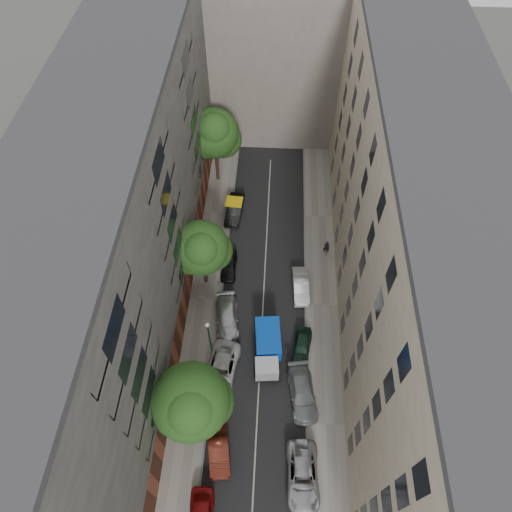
# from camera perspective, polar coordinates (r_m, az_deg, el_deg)

# --- Properties ---
(ground) EXTENTS (120.00, 120.00, 0.00)m
(ground) POSITION_cam_1_polar(r_m,az_deg,el_deg) (43.41, 0.90, -5.83)
(ground) COLOR #4C4C49
(ground) RESTS_ON ground
(road_surface) EXTENTS (8.00, 44.00, 0.02)m
(road_surface) POSITION_cam_1_polar(r_m,az_deg,el_deg) (43.40, 0.90, -5.82)
(road_surface) COLOR black
(road_surface) RESTS_ON ground
(sidewalk_left) EXTENTS (3.00, 44.00, 0.15)m
(sidewalk_left) POSITION_cam_1_polar(r_m,az_deg,el_deg) (43.76, -6.34, -5.40)
(sidewalk_left) COLOR gray
(sidewalk_left) RESTS_ON ground
(sidewalk_right) EXTENTS (3.00, 44.00, 0.15)m
(sidewalk_right) POSITION_cam_1_polar(r_m,az_deg,el_deg) (43.63, 8.18, -6.06)
(sidewalk_right) COLOR gray
(sidewalk_right) RESTS_ON ground
(building_left) EXTENTS (8.00, 44.00, 20.00)m
(building_left) POSITION_cam_1_polar(r_m,az_deg,el_deg) (36.99, -16.20, 3.07)
(building_left) COLOR #454341
(building_left) RESTS_ON ground
(building_right) EXTENTS (8.00, 44.00, 20.00)m
(building_right) POSITION_cam_1_polar(r_m,az_deg,el_deg) (36.67, 18.55, 1.58)
(building_right) COLOR #C4B599
(building_right) RESTS_ON ground
(building_endcap) EXTENTS (18.00, 12.00, 18.00)m
(building_endcap) POSITION_cam_1_polar(r_m,az_deg,el_deg) (57.48, 2.42, 24.10)
(building_endcap) COLOR gray
(building_endcap) RESTS_ON ground
(tarp_truck) EXTENTS (2.47, 5.32, 2.38)m
(tarp_truck) POSITION_cam_1_polar(r_m,az_deg,el_deg) (39.82, 1.46, -11.42)
(tarp_truck) COLOR black
(tarp_truck) RESTS_ON ground
(car_left_1) EXTENTS (2.21, 4.57, 1.44)m
(car_left_1) POSITION_cam_1_polar(r_m,az_deg,el_deg) (37.86, -4.68, -22.78)
(car_left_1) COLOR #4F1A0F
(car_left_1) RESTS_ON ground
(car_left_2) EXTENTS (3.19, 5.60, 1.47)m
(car_left_2) POSITION_cam_1_polar(r_m,az_deg,el_deg) (39.76, -4.37, -13.98)
(car_left_2) COLOR silver
(car_left_2) RESTS_ON ground
(car_left_3) EXTENTS (2.63, 5.11, 1.42)m
(car_left_3) POSITION_cam_1_polar(r_m,az_deg,el_deg) (41.88, -3.64, -7.71)
(car_left_3) COLOR #B7B8BC
(car_left_3) RESTS_ON ground
(car_left_4) EXTENTS (1.52, 3.75, 1.27)m
(car_left_4) POSITION_cam_1_polar(r_m,az_deg,el_deg) (45.03, -3.41, -1.17)
(car_left_4) COLOR black
(car_left_4) RESTS_ON ground
(car_left_5) EXTENTS (1.95, 4.65, 1.49)m
(car_left_5) POSITION_cam_1_polar(r_m,az_deg,el_deg) (49.49, -2.69, 5.87)
(car_left_5) COLOR black
(car_left_5) RESTS_ON ground
(car_right_0) EXTENTS (2.57, 5.20, 1.42)m
(car_right_0) POSITION_cam_1_polar(r_m,az_deg,el_deg) (37.52, 5.86, -25.64)
(car_right_0) COLOR #B5B4B9
(car_right_0) RESTS_ON ground
(car_right_1) EXTENTS (2.85, 5.32, 1.46)m
(car_right_1) POSITION_cam_1_polar(r_m,az_deg,el_deg) (39.13, 5.81, -16.67)
(car_right_1) COLOR gray
(car_right_1) RESTS_ON ground
(car_right_2) EXTENTS (2.03, 3.90, 1.27)m
(car_right_2) POSITION_cam_1_polar(r_m,az_deg,el_deg) (40.82, 5.77, -11.16)
(car_right_2) COLOR #152F21
(car_right_2) RESTS_ON ground
(car_right_3) EXTENTS (1.75, 4.26, 1.37)m
(car_right_3) POSITION_cam_1_polar(r_m,az_deg,el_deg) (43.76, 5.63, -3.76)
(car_right_3) COLOR silver
(car_right_3) RESTS_ON ground
(tree_near) EXTENTS (5.79, 5.59, 8.49)m
(tree_near) POSITION_cam_1_polar(r_m,az_deg,el_deg) (33.78, -7.97, -17.81)
(tree_near) COLOR #382619
(tree_near) RESTS_ON sidewalk_left
(tree_mid) EXTENTS (5.29, 5.02, 7.86)m
(tree_mid) POSITION_cam_1_polar(r_m,az_deg,el_deg) (40.55, -6.76, 0.78)
(tree_mid) COLOR #382619
(tree_mid) RESTS_ON sidewalk_left
(tree_far) EXTENTS (5.52, 5.28, 9.37)m
(tree_far) POSITION_cam_1_polar(r_m,az_deg,el_deg) (49.48, -5.17, 14.78)
(tree_far) COLOR #382619
(tree_far) RESTS_ON sidewalk_left
(lamp_post) EXTENTS (0.36, 0.36, 5.60)m
(lamp_post) POSITION_cam_1_polar(r_m,az_deg,el_deg) (37.86, -5.87, -9.90)
(lamp_post) COLOR #17532D
(lamp_post) RESTS_ON sidewalk_left
(pedestrian) EXTENTS (0.63, 0.45, 1.65)m
(pedestrian) POSITION_cam_1_polar(r_m,az_deg,el_deg) (46.41, 8.78, 1.11)
(pedestrian) COLOR black
(pedestrian) RESTS_ON sidewalk_right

